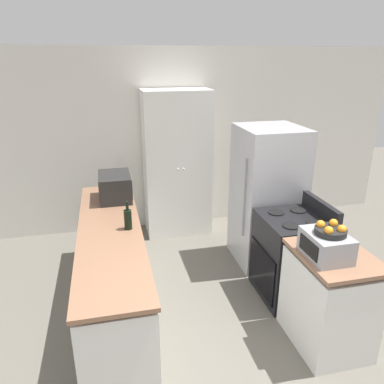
{
  "coord_description": "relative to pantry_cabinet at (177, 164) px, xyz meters",
  "views": [
    {
      "loc": [
        -0.89,
        -1.95,
        2.48
      ],
      "look_at": [
        0.0,
        1.84,
        1.05
      ],
      "focal_mm": 35.0,
      "sensor_mm": 36.0,
      "label": 1
    }
  ],
  "objects": [
    {
      "name": "wall_back",
      "position": [
        -0.07,
        0.3,
        0.27
      ],
      "size": [
        7.0,
        0.06,
        2.6
      ],
      "color": "silver",
      "rests_on": "ground_plane"
    },
    {
      "name": "counter_left",
      "position": [
        -0.99,
        -1.68,
        -0.59
      ],
      "size": [
        0.6,
        2.59,
        0.91
      ],
      "color": "silver",
      "rests_on": "ground_plane"
    },
    {
      "name": "counter_right",
      "position": [
        0.85,
        -2.6,
        -0.59
      ],
      "size": [
        0.6,
        0.75,
        0.91
      ],
      "color": "silver",
      "rests_on": "ground_plane"
    },
    {
      "name": "pantry_cabinet",
      "position": [
        0.0,
        0.0,
        0.0
      ],
      "size": [
        0.92,
        0.53,
        2.05
      ],
      "color": "white",
      "rests_on": "ground_plane"
    },
    {
      "name": "stove",
      "position": [
        0.87,
        -1.85,
        -0.57
      ],
      "size": [
        0.66,
        0.71,
        1.07
      ],
      "color": "black",
      "rests_on": "ground_plane"
    },
    {
      "name": "refrigerator",
      "position": [
        0.91,
        -1.07,
        -0.17
      ],
      "size": [
        0.75,
        0.77,
        1.71
      ],
      "color": "#B7B7BC",
      "rests_on": "ground_plane"
    },
    {
      "name": "microwave",
      "position": [
        -0.9,
        -0.87,
        0.03
      ],
      "size": [
        0.36,
        0.51,
        0.3
      ],
      "color": "black",
      "rests_on": "counter_left"
    },
    {
      "name": "wine_bottle",
      "position": [
        -0.81,
        -1.71,
        -0.02
      ],
      "size": [
        0.07,
        0.07,
        0.28
      ],
      "color": "black",
      "rests_on": "counter_left"
    },
    {
      "name": "toaster_oven",
      "position": [
        0.73,
        -2.62,
        -0.01
      ],
      "size": [
        0.32,
        0.39,
        0.22
      ],
      "color": "#939399",
      "rests_on": "counter_right"
    },
    {
      "name": "fruit_bowl",
      "position": [
        0.75,
        -2.63,
        0.13
      ],
      "size": [
        0.25,
        0.25,
        0.1
      ],
      "color": "black",
      "rests_on": "toaster_oven"
    }
  ]
}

